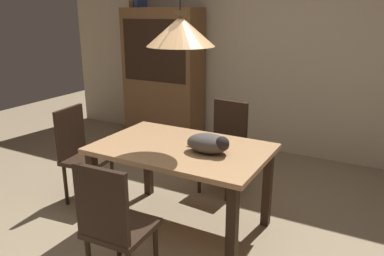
% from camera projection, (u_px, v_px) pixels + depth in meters
% --- Properties ---
extents(ground, '(10.00, 10.00, 0.00)m').
position_uv_depth(ground, '(157.00, 248.00, 3.00)').
color(ground, '#998466').
extents(back_wall, '(6.40, 0.10, 2.90)m').
position_uv_depth(back_wall, '(270.00, 40.00, 4.80)').
color(back_wall, beige).
rests_on(back_wall, ground).
extents(dining_table, '(1.40, 0.90, 0.75)m').
position_uv_depth(dining_table, '(182.00, 158.00, 3.11)').
color(dining_table, tan).
rests_on(dining_table, ground).
extents(chair_left_side, '(0.44, 0.44, 0.93)m').
position_uv_depth(chair_left_side, '(80.00, 151.00, 3.66)').
color(chair_left_side, black).
rests_on(chair_left_side, ground).
extents(chair_near_front, '(0.42, 0.42, 0.93)m').
position_uv_depth(chair_near_front, '(114.00, 223.00, 2.41)').
color(chair_near_front, black).
rests_on(chair_near_front, ground).
extents(chair_far_back, '(0.43, 0.43, 0.93)m').
position_uv_depth(chair_far_back, '(225.00, 143.00, 3.88)').
color(chair_far_back, black).
rests_on(chair_far_back, ground).
extents(cat_sleeping, '(0.39, 0.25, 0.16)m').
position_uv_depth(cat_sleeping, '(209.00, 143.00, 2.92)').
color(cat_sleeping, '#4C4742').
rests_on(cat_sleeping, dining_table).
extents(pendant_lamp, '(0.52, 0.52, 1.30)m').
position_uv_depth(pendant_lamp, '(181.00, 31.00, 2.81)').
color(pendant_lamp, '#E0A86B').
extents(hutch_bookcase, '(1.12, 0.45, 1.85)m').
position_uv_depth(hutch_bookcase, '(163.00, 79.00, 5.33)').
color(hutch_bookcase, brown).
rests_on(hutch_bookcase, ground).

